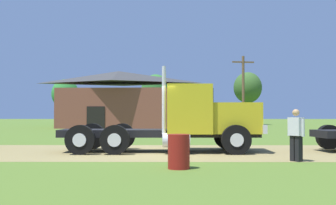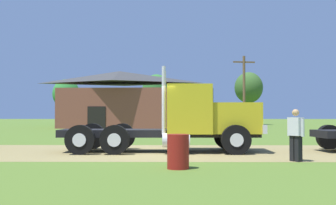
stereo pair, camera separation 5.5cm
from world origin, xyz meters
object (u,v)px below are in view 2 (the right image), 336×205
at_px(truck_foreground_white, 189,120).
at_px(visitor_walking_mid, 296,133).
at_px(utility_pole_near, 244,90).
at_px(shed_building, 119,100).
at_px(steel_barrel, 178,152).

relative_size(truck_foreground_white, visitor_walking_mid, 4.81).
xyz_separation_m(truck_foreground_white, utility_pole_near, (6.39, 24.66, 2.59)).
xyz_separation_m(visitor_walking_mid, shed_building, (-9.45, 30.60, 2.00)).
relative_size(truck_foreground_white, steel_barrel, 8.40).
distance_m(visitor_walking_mid, steel_barrel, 4.09).
xyz_separation_m(steel_barrel, utility_pole_near, (6.89, 29.66, 3.37)).
relative_size(visitor_walking_mid, steel_barrel, 1.75).
xyz_separation_m(shed_building, utility_pole_near, (12.67, -2.68, 0.96)).
height_order(visitor_walking_mid, shed_building, shed_building).
xyz_separation_m(truck_foreground_white, steel_barrel, (-0.50, -5.00, -0.78)).
bearing_deg(visitor_walking_mid, shed_building, 107.16).
height_order(truck_foreground_white, utility_pole_near, utility_pole_near).
xyz_separation_m(steel_barrel, shed_building, (-5.78, 32.35, 2.41)).
bearing_deg(steel_barrel, shed_building, 100.13).
bearing_deg(steel_barrel, truck_foreground_white, 84.29).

